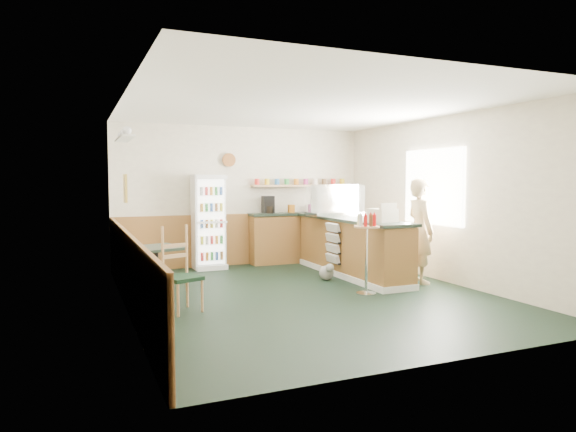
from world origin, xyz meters
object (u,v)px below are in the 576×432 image
drinks_fridge (209,222)px  shopkeeper (420,231)px  condiment_stand (367,240)px  cafe_table (156,262)px  cash_register (382,215)px  display_case (335,200)px  cafe_chair (181,266)px

drinks_fridge → shopkeeper: 3.86m
condiment_stand → cafe_table: 3.02m
drinks_fridge → cash_register: drinks_fridge is taller
display_case → cash_register: size_ratio=2.65×
display_case → condiment_stand: (-0.54, -1.98, -0.49)m
drinks_fridge → display_case: 2.39m
drinks_fridge → cafe_table: bearing=-121.3°
display_case → cash_register: (0.00, -1.55, -0.18)m
display_case → cafe_table: (-3.40, -1.07, -0.77)m
condiment_stand → cash_register: bearing=38.7°
display_case → drinks_fridge: bearing=153.5°
condiment_stand → cafe_chair: bearing=177.5°
condiment_stand → display_case: bearing=74.8°
drinks_fridge → cafe_table: (-1.29, -2.12, -0.36)m
cash_register → shopkeeper: 0.75m
cafe_table → cash_register: bearing=-8.1°
cafe_table → shopkeeper: bearing=-7.4°
cash_register → condiment_stand: size_ratio=0.32×
cash_register → cafe_table: cash_register is taller
cash_register → cafe_table: size_ratio=0.45×
display_case → cafe_chair: (-3.20, -1.87, -0.72)m
drinks_fridge → display_case: drinks_fridge is taller
cash_register → cafe_table: bearing=162.2°
drinks_fridge → cafe_table: drinks_fridge is taller
cash_register → condiment_stand: bearing=-151.0°
drinks_fridge → display_case: (2.11, -1.05, 0.41)m
drinks_fridge → cash_register: bearing=-51.0°
drinks_fridge → cash_register: size_ratio=4.74×
cafe_table → drinks_fridge: bearing=58.7°
cafe_table → cafe_chair: size_ratio=0.76×
cafe_table → cafe_chair: cafe_chair is taller
display_case → cash_register: display_case is taller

